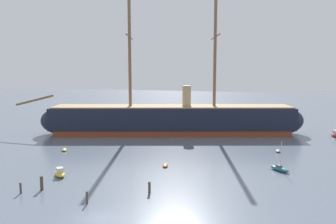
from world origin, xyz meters
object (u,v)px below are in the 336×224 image
motorboat_foreground_left (60,173)px  sailboat_mid_right (280,169)px  dinghy_mid_left (64,150)px  dinghy_near_centre (165,165)px  mooring_piling_left_pair (149,188)px  motorboat_distant_centre (221,123)px  tall_ship (172,119)px  mooring_piling_nearest (87,198)px  motorboat_far_right (336,135)px  motorboat_far_left (99,122)px  mooring_piling_right_pair (42,183)px  dinghy_alongside_stern (278,151)px  mooring_piling_midwater (21,188)px

motorboat_foreground_left → sailboat_mid_right: sailboat_mid_right is taller
motorboat_foreground_left → dinghy_mid_left: bearing=120.5°
dinghy_near_centre → mooring_piling_left_pair: size_ratio=1.40×
motorboat_distant_centre → motorboat_foreground_left: bearing=-107.4°
sailboat_mid_right → mooring_piling_left_pair: (-15.74, -14.43, 0.33)m
tall_ship → dinghy_mid_left: bearing=-123.8°
motorboat_foreground_left → mooring_piling_nearest: mooring_piling_nearest is taller
tall_ship → motorboat_far_right: size_ratio=16.80×
motorboat_foreground_left → motorboat_far_left: 47.23m
motorboat_foreground_left → mooring_piling_nearest: (8.89, -8.12, 0.27)m
motorboat_distant_centre → mooring_piling_left_pair: motorboat_distant_centre is taller
sailboat_mid_right → mooring_piling_nearest: sailboat_mid_right is taller
motorboat_foreground_left → mooring_piling_right_pair: size_ratio=1.77×
dinghy_near_centre → mooring_piling_nearest: mooring_piling_nearest is taller
dinghy_near_centre → motorboat_distant_centre: motorboat_distant_centre is taller
mooring_piling_nearest → tall_ship: bearing=92.8°
dinghy_alongside_stern → mooring_piling_right_pair: (-29.28, -29.76, 0.68)m
motorboat_far_left → mooring_piling_left_pair: 56.49m
dinghy_alongside_stern → motorboat_far_right: (12.78, 18.48, 0.31)m
motorboat_foreground_left → motorboat_distant_centre: (16.16, 51.52, 0.12)m
mooring_piling_left_pair → mooring_piling_right_pair: size_ratio=0.79×
sailboat_mid_right → mooring_piling_left_pair: size_ratio=3.16×
dinghy_mid_left → mooring_piling_nearest: size_ratio=1.45×
dinghy_mid_left → dinghy_alongside_stern: bearing=15.0°
mooring_piling_left_pair → dinghy_mid_left: bearing=143.8°
motorboat_far_left → dinghy_alongside_stern: bearing=-23.2°
dinghy_near_centre → motorboat_far_right: motorboat_far_right is taller
tall_ship → dinghy_alongside_stern: bearing=-26.5°
mooring_piling_right_pair → motorboat_distant_centre: bearing=75.2°
tall_ship → motorboat_foreground_left: 36.64m
tall_ship → motorboat_far_right: 37.13m
mooring_piling_nearest → motorboat_foreground_left: bearing=137.6°
motorboat_far_left → mooring_piling_midwater: motorboat_far_left is taller
mooring_piling_nearest → mooring_piling_midwater: 9.55m
motorboat_far_left → mooring_piling_right_pair: size_ratio=2.59×
motorboat_far_right → mooring_piling_nearest: bearing=-124.0°
motorboat_far_left → motorboat_distant_centre: size_ratio=1.10×
motorboat_far_right → motorboat_distant_centre: motorboat_distant_centre is taller
sailboat_mid_right → dinghy_near_centre: bearing=-171.5°
motorboat_far_left → mooring_piling_nearest: 58.21m
dinghy_near_centre → mooring_piling_nearest: size_ratio=1.37×
dinghy_mid_left → sailboat_mid_right: size_ratio=0.47×
mooring_piling_nearest → mooring_piling_midwater: size_ratio=1.06×
dinghy_near_centre → motorboat_far_right: bearing=48.2°
motorboat_far_right → mooring_piling_right_pair: mooring_piling_right_pair is taller
sailboat_mid_right → motorboat_far_right: size_ratio=1.16×
mooring_piling_midwater → tall_ship: bearing=80.3°
motorboat_far_right → mooring_piling_midwater: motorboat_far_right is taller
dinghy_near_centre → mooring_piling_right_pair: mooring_piling_right_pair is taller
mooring_piling_left_pair → dinghy_near_centre: bearing=97.2°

